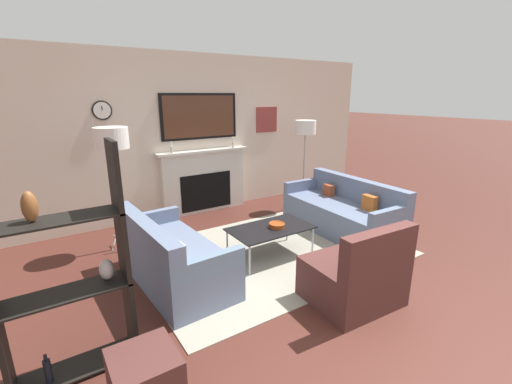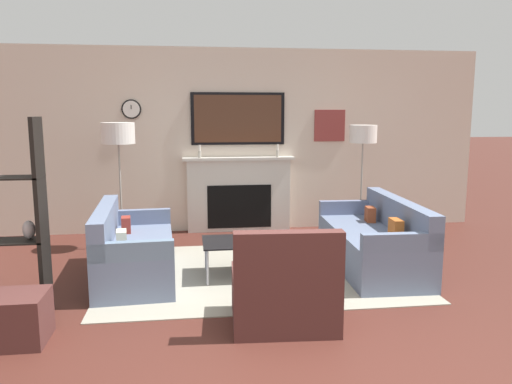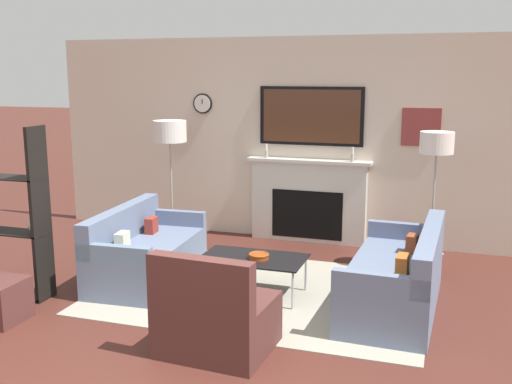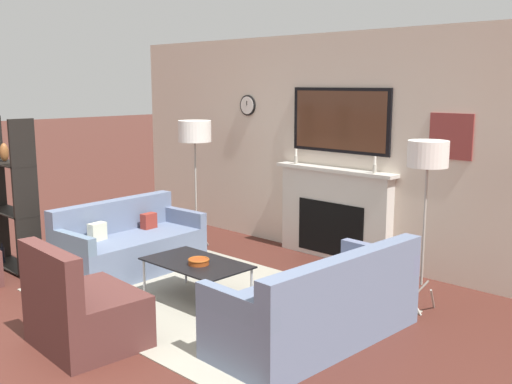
{
  "view_description": "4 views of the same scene",
  "coord_description": "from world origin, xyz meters",
  "px_view_note": "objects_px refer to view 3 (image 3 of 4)",
  "views": [
    {
      "loc": [
        -2.47,
        -1.12,
        2.04
      ],
      "look_at": [
        0.1,
        2.78,
        0.7
      ],
      "focal_mm": 24.0,
      "sensor_mm": 36.0,
      "label": 1
    },
    {
      "loc": [
        -0.73,
        -3.03,
        1.78
      ],
      "look_at": [
        0.03,
        2.63,
        0.86
      ],
      "focal_mm": 35.0,
      "sensor_mm": 36.0,
      "label": 2
    },
    {
      "loc": [
        1.76,
        -3.33,
        2.23
      ],
      "look_at": [
        -0.13,
        2.44,
        1.02
      ],
      "focal_mm": 42.0,
      "sensor_mm": 36.0,
      "label": 3
    },
    {
      "loc": [
        4.21,
        -1.45,
        2.11
      ],
      "look_at": [
        0.04,
        2.89,
        1.01
      ],
      "focal_mm": 42.0,
      "sensor_mm": 36.0,
      "label": 4
    }
  ],
  "objects_px": {
    "armchair": "(215,318)",
    "coffee_table": "(253,260)",
    "floor_lamp_right": "(437,145)",
    "decorative_bowl": "(259,256)",
    "shelf_unit": "(7,216)",
    "couch_left": "(144,254)",
    "couch_right": "(398,279)",
    "floor_lamp_left": "(170,133)"
  },
  "relations": [
    {
      "from": "couch_left",
      "to": "floor_lamp_right",
      "type": "bearing_deg",
      "value": 22.33
    },
    {
      "from": "couch_right",
      "to": "coffee_table",
      "type": "bearing_deg",
      "value": -176.13
    },
    {
      "from": "couch_left",
      "to": "armchair",
      "type": "bearing_deg",
      "value": -44.95
    },
    {
      "from": "couch_right",
      "to": "floor_lamp_right",
      "type": "height_order",
      "value": "floor_lamp_right"
    },
    {
      "from": "floor_lamp_right",
      "to": "shelf_unit",
      "type": "relative_size",
      "value": 0.93
    },
    {
      "from": "shelf_unit",
      "to": "coffee_table",
      "type": "bearing_deg",
      "value": 17.89
    },
    {
      "from": "couch_right",
      "to": "decorative_bowl",
      "type": "height_order",
      "value": "couch_right"
    },
    {
      "from": "floor_lamp_right",
      "to": "couch_left",
      "type": "bearing_deg",
      "value": -157.67
    },
    {
      "from": "armchair",
      "to": "floor_lamp_right",
      "type": "bearing_deg",
      "value": 58.91
    },
    {
      "from": "shelf_unit",
      "to": "floor_lamp_left",
      "type": "bearing_deg",
      "value": 68.84
    },
    {
      "from": "armchair",
      "to": "coffee_table",
      "type": "relative_size",
      "value": 0.85
    },
    {
      "from": "coffee_table",
      "to": "couch_left",
      "type": "bearing_deg",
      "value": 175.72
    },
    {
      "from": "couch_left",
      "to": "coffee_table",
      "type": "bearing_deg",
      "value": -4.28
    },
    {
      "from": "floor_lamp_left",
      "to": "couch_left",
      "type": "bearing_deg",
      "value": -78.25
    },
    {
      "from": "armchair",
      "to": "coffee_table",
      "type": "bearing_deg",
      "value": 94.92
    },
    {
      "from": "armchair",
      "to": "floor_lamp_right",
      "type": "distance_m",
      "value": 3.27
    },
    {
      "from": "floor_lamp_right",
      "to": "shelf_unit",
      "type": "xyz_separation_m",
      "value": [
        -4.03,
        -2.08,
        -0.63
      ]
    },
    {
      "from": "couch_right",
      "to": "shelf_unit",
      "type": "height_order",
      "value": "shelf_unit"
    },
    {
      "from": "decorative_bowl",
      "to": "floor_lamp_left",
      "type": "distance_m",
      "value": 2.35
    },
    {
      "from": "couch_right",
      "to": "armchair",
      "type": "xyz_separation_m",
      "value": [
        -1.32,
        -1.4,
        -0.0
      ]
    },
    {
      "from": "couch_right",
      "to": "coffee_table",
      "type": "relative_size",
      "value": 1.8
    },
    {
      "from": "armchair",
      "to": "shelf_unit",
      "type": "bearing_deg",
      "value": 167.54
    },
    {
      "from": "decorative_bowl",
      "to": "floor_lamp_right",
      "type": "height_order",
      "value": "floor_lamp_right"
    },
    {
      "from": "floor_lamp_left",
      "to": "couch_right",
      "type": "bearing_deg",
      "value": -22.34
    },
    {
      "from": "coffee_table",
      "to": "decorative_bowl",
      "type": "bearing_deg",
      "value": -24.53
    },
    {
      "from": "coffee_table",
      "to": "floor_lamp_left",
      "type": "bearing_deg",
      "value": 139.43
    },
    {
      "from": "couch_left",
      "to": "coffee_table",
      "type": "distance_m",
      "value": 1.29
    },
    {
      "from": "couch_right",
      "to": "coffee_table",
      "type": "height_order",
      "value": "couch_right"
    },
    {
      "from": "armchair",
      "to": "floor_lamp_right",
      "type": "height_order",
      "value": "floor_lamp_right"
    },
    {
      "from": "floor_lamp_right",
      "to": "shelf_unit",
      "type": "height_order",
      "value": "shelf_unit"
    },
    {
      "from": "couch_right",
      "to": "armchair",
      "type": "bearing_deg",
      "value": -133.41
    },
    {
      "from": "shelf_unit",
      "to": "armchair",
      "type": "bearing_deg",
      "value": -12.46
    },
    {
      "from": "decorative_bowl",
      "to": "floor_lamp_right",
      "type": "bearing_deg",
      "value": 39.87
    },
    {
      "from": "coffee_table",
      "to": "decorative_bowl",
      "type": "xyz_separation_m",
      "value": [
        0.07,
        -0.03,
        0.06
      ]
    },
    {
      "from": "floor_lamp_right",
      "to": "armchair",
      "type": "bearing_deg",
      "value": -121.09
    },
    {
      "from": "coffee_table",
      "to": "floor_lamp_right",
      "type": "xyz_separation_m",
      "value": [
        1.69,
        1.32,
        1.08
      ]
    },
    {
      "from": "couch_left",
      "to": "armchair",
      "type": "height_order",
      "value": "armchair"
    },
    {
      "from": "couch_left",
      "to": "couch_right",
      "type": "distance_m",
      "value": 2.72
    },
    {
      "from": "couch_left",
      "to": "couch_right",
      "type": "xyz_separation_m",
      "value": [
        2.72,
        0.0,
        0.01
      ]
    },
    {
      "from": "couch_right",
      "to": "shelf_unit",
      "type": "distance_m",
      "value": 3.91
    },
    {
      "from": "armchair",
      "to": "decorative_bowl",
      "type": "relative_size",
      "value": 4.35
    },
    {
      "from": "shelf_unit",
      "to": "floor_lamp_right",
      "type": "bearing_deg",
      "value": 27.23
    }
  ]
}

